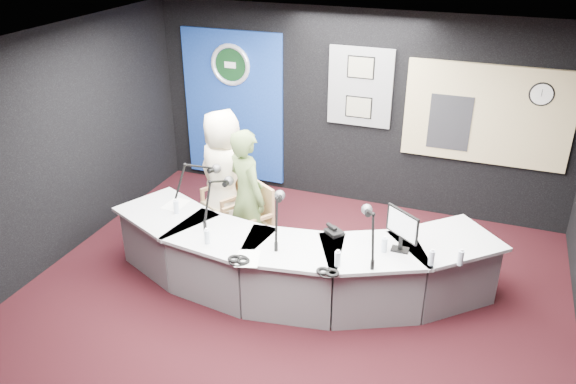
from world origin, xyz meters
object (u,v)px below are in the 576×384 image
at_px(person_woman, 247,196).
at_px(broadcast_desk, 293,260).
at_px(person_man, 224,175).
at_px(armchair_left, 225,204).
at_px(armchair_right, 248,226).

bearing_deg(person_woman, broadcast_desk, -175.12).
height_order(broadcast_desk, person_man, person_man).
height_order(armchair_left, armchair_right, armchair_left).
relative_size(broadcast_desk, armchair_right, 5.12).
xyz_separation_m(armchair_right, person_man, (-0.52, 0.42, 0.43)).
xyz_separation_m(broadcast_desk, armchair_right, (-0.75, 0.44, 0.06)).
bearing_deg(broadcast_desk, person_woman, 149.69).
distance_m(broadcast_desk, armchair_left, 1.53).
relative_size(armchair_left, person_man, 0.51).
relative_size(armchair_left, person_woman, 0.52).
distance_m(broadcast_desk, armchair_right, 0.87).
bearing_deg(person_woman, armchair_right, -0.00).
distance_m(person_man, person_woman, 0.66).
relative_size(armchair_right, person_man, 0.50).
bearing_deg(armchair_left, broadcast_desk, -4.49).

